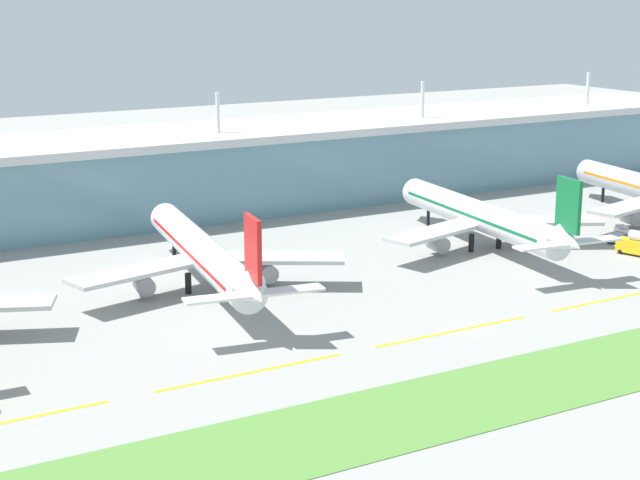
# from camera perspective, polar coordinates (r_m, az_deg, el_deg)

# --- Properties ---
(ground_plane) EXTENTS (600.00, 600.00, 0.00)m
(ground_plane) POSITION_cam_1_polar(r_m,az_deg,el_deg) (157.96, 8.32, -4.93)
(ground_plane) COLOR gray
(terminal_building) EXTENTS (288.00, 34.00, 28.10)m
(terminal_building) POSITION_cam_1_polar(r_m,az_deg,el_deg) (237.30, -6.23, 3.93)
(terminal_building) COLOR #6693A8
(terminal_building) RESTS_ON ground
(airliner_near_middle) EXTENTS (48.23, 66.90, 18.90)m
(airliner_near_middle) POSITION_cam_1_polar(r_m,az_deg,el_deg) (175.54, -6.55, -0.75)
(airliner_near_middle) COLOR white
(airliner_near_middle) RESTS_ON ground
(airliner_far_middle) EXTENTS (48.48, 64.18, 18.90)m
(airliner_far_middle) POSITION_cam_1_polar(r_m,az_deg,el_deg) (204.72, 9.07, 1.29)
(airliner_far_middle) COLOR silver
(airliner_far_middle) RESTS_ON ground
(taxiway_stripe_mid_west) EXTENTS (28.00, 0.70, 0.04)m
(taxiway_stripe_mid_west) POSITION_cam_1_polar(r_m,az_deg,el_deg) (139.33, -3.87, -7.42)
(taxiway_stripe_mid_west) COLOR yellow
(taxiway_stripe_mid_west) RESTS_ON ground
(taxiway_stripe_centre) EXTENTS (28.00, 0.70, 0.04)m
(taxiway_stripe_centre) POSITION_cam_1_polar(r_m,az_deg,el_deg) (156.21, 7.45, -5.11)
(taxiway_stripe_centre) COLOR yellow
(taxiway_stripe_centre) RESTS_ON ground
(taxiway_stripe_mid_east) EXTENTS (28.00, 0.70, 0.04)m
(taxiway_stripe_mid_east) POSITION_cam_1_polar(r_m,az_deg,el_deg) (178.04, 16.22, -3.17)
(taxiway_stripe_mid_east) COLOR yellow
(taxiway_stripe_mid_east) RESTS_ON ground
(grass_verge) EXTENTS (300.00, 18.00, 0.10)m
(grass_verge) POSITION_cam_1_polar(r_m,az_deg,el_deg) (142.42, 13.81, -7.31)
(grass_verge) COLOR #518438
(grass_verge) RESTS_ON ground
(baggage_cart) EXTENTS (3.20, 4.02, 2.48)m
(baggage_cart) POSITION_cam_1_polar(r_m,az_deg,el_deg) (221.46, 16.56, 0.46)
(baggage_cart) COLOR silver
(baggage_cart) RESTS_ON ground
(fuel_truck) EXTENTS (4.47, 7.64, 4.95)m
(fuel_truck) POSITION_cam_1_polar(r_m,az_deg,el_deg) (207.14, 17.32, -0.22)
(fuel_truck) COLOR gold
(fuel_truck) RESTS_ON ground
(pushback_tug) EXTENTS (4.93, 3.65, 1.85)m
(pushback_tug) POSITION_cam_1_polar(r_m,az_deg,el_deg) (216.60, 16.32, 0.14)
(pushback_tug) COLOR #333842
(pushback_tug) RESTS_ON ground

